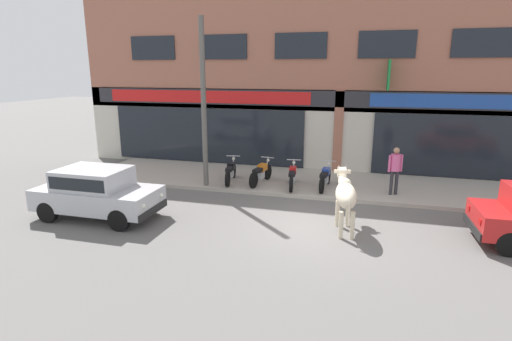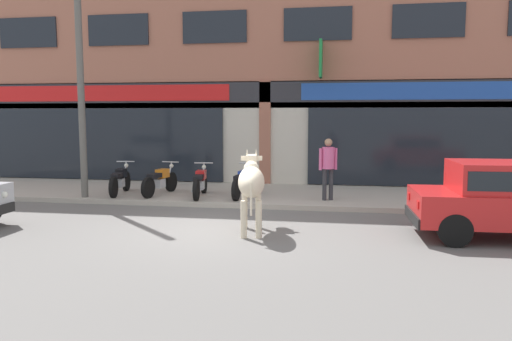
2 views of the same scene
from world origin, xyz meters
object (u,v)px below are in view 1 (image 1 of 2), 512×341
pedestrian (395,166)px  utility_pole (204,104)px  car_0 (96,190)px  motorcycle_0 (231,172)px  cow (345,195)px  motorcycle_1 (261,173)px  motorcycle_2 (292,176)px  motorcycle_3 (325,178)px

pedestrian → utility_pole: bearing=-174.7°
car_0 → pedestrian: 9.36m
motorcycle_0 → utility_pole: 2.69m
cow → car_0: size_ratio=0.59×
motorcycle_0 → car_0: bearing=-122.3°
car_0 → motorcycle_0: size_ratio=2.01×
motorcycle_1 → pedestrian: pedestrian is taller
pedestrian → cow: bearing=-113.6°
motorcycle_2 → utility_pole: bearing=-169.2°
motorcycle_0 → motorcycle_2: size_ratio=1.00×
motorcycle_1 → pedestrian: 4.65m
pedestrian → utility_pole: 6.77m
motorcycle_3 → motorcycle_1: bearing=-179.9°
cow → motorcycle_3: (-0.85, 3.41, -0.49)m
motorcycle_2 → pedestrian: 3.47m
motorcycle_3 → utility_pole: 4.94m
motorcycle_1 → motorcycle_2: (1.20, -0.15, 0.00)m
cow → motorcycle_0: size_ratio=1.18×
cow → utility_pole: 6.05m
motorcycle_3 → cow: bearing=-76.0°
cow → pedestrian: 3.57m
utility_pole → motorcycle_2: bearing=10.8°
motorcycle_1 → car_0: bearing=-131.5°
car_0 → cow: bearing=7.2°
motorcycle_3 → pedestrian: pedestrian is taller
motorcycle_0 → pedestrian: pedestrian is taller
motorcycle_0 → pedestrian: size_ratio=1.13×
cow → utility_pole: (-5.04, 2.67, 2.02)m
cow → motorcycle_0: cow is taller
cow → utility_pole: bearing=152.1°
cow → motorcycle_1: (-3.18, 3.40, -0.49)m
car_0 → motorcycle_0: 4.96m
motorcycle_3 → motorcycle_2: bearing=-172.3°
car_0 → utility_pole: bearing=61.5°
car_0 → motorcycle_1: car_0 is taller
motorcycle_1 → motorcycle_3: bearing=0.1°
motorcycle_1 → motorcycle_2: same height
car_0 → motorcycle_1: size_ratio=2.01×
cow → car_0: 7.02m
motorcycle_0 → utility_pole: utility_pole is taller
car_0 → motorcycle_3: size_ratio=2.00×
motorcycle_3 → pedestrian: bearing=-3.3°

